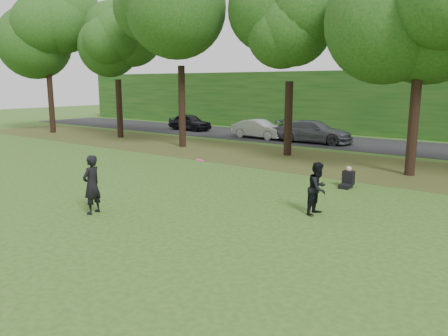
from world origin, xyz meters
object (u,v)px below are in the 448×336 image
object	(u,v)px
player_left	(92,185)
seated_person	(348,179)
frisbee	(200,160)
player_right	(318,188)

from	to	relation	value
player_left	seated_person	world-z (taller)	player_left
frisbee	seated_person	world-z (taller)	frisbee
frisbee	seated_person	size ratio (longest dim) A/B	0.41
player_left	seated_person	size ratio (longest dim) A/B	2.23
player_right	frisbee	bearing A→B (deg)	128.51
player_left	player_right	size ratio (longest dim) A/B	1.12
frisbee	seated_person	xyz separation A→B (m)	(2.37, 6.13, -1.38)
player_right	seated_person	world-z (taller)	player_right
player_right	frisbee	size ratio (longest dim) A/B	4.87
seated_person	player_left	bearing A→B (deg)	-123.45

